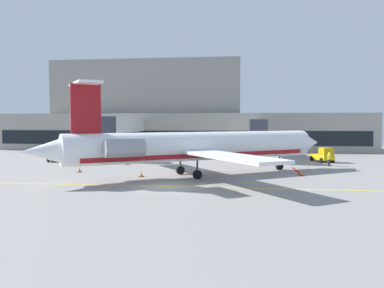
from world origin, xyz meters
The scene contains 14 objects.
ground centered at (0.00, 0.00, -0.05)m, with size 120.00×120.00×0.11m.
terminal_building centered at (-8.62, 48.28, 7.16)m, with size 74.58×15.49×18.80m.
jet_bridge_west centered at (8.99, 29.42, 4.65)m, with size 2.40×19.68×6.02m.
jet_bridge_east centered at (-12.68, 29.17, 5.09)m, with size 2.40×20.17×6.48m.
regional_jet centered at (1.88, 7.34, 3.09)m, with size 29.60×24.45×9.21m.
baggage_tug centered at (-20.43, 20.44, 1.01)m, with size 3.45×4.14×2.23m.
pushback_tractor centered at (-10.00, 26.28, 0.90)m, with size 3.32×4.21×1.97m.
belt_loader centered at (18.23, 23.75, 0.94)m, with size 2.91×4.25×2.06m.
fuel_tank centered at (-16.85, 28.16, 1.62)m, with size 6.55×3.27×2.93m.
marshaller centered at (17.83, 18.54, 0.95)m, with size 0.34×0.82×1.89m.
safety_cone_alpha centered at (-8.28, 16.63, 0.25)m, with size 0.47×0.47×0.55m.
safety_cone_bravo centered at (12.93, 9.45, 0.25)m, with size 0.47×0.47×0.55m.
safety_cone_charlie centered at (-11.50, 8.81, 0.25)m, with size 0.47×0.47×0.55m.
safety_cone_delta centered at (-3.64, 6.17, 0.25)m, with size 0.47×0.47×0.55m.
Camera 1 is at (6.44, -32.25, 5.65)m, focal length 35.87 mm.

